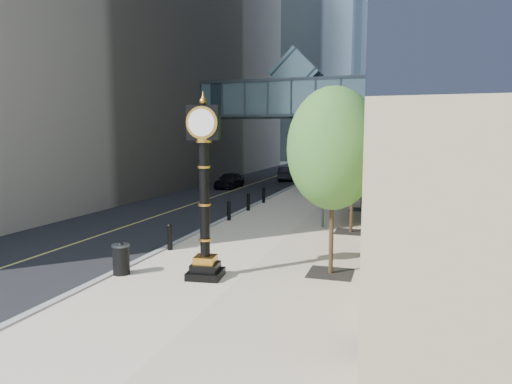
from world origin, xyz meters
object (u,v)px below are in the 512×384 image
street_clock (205,202)px  pedestrian (375,204)px  car_far (287,173)px  trash_bin (121,260)px  car_near (230,180)px

street_clock → pedestrian: bearing=59.8°
car_far → pedestrian: bearing=106.5°
pedestrian → car_far: pedestrian is taller
trash_bin → pedestrian: bearing=56.6°
pedestrian → car_far: (-9.32, 20.50, -0.34)m
trash_bin → pedestrian: 13.10m
car_far → trash_bin: bearing=86.0°
street_clock → trash_bin: street_clock is taller
pedestrian → trash_bin: bearing=37.9°
car_far → car_near: bearing=60.8°
trash_bin → car_near: car_near is taller
pedestrian → car_near: pedestrian is taller
trash_bin → street_clock: bearing=10.1°
pedestrian → car_far: bearing=-84.3°
street_clock → car_far: street_clock is taller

